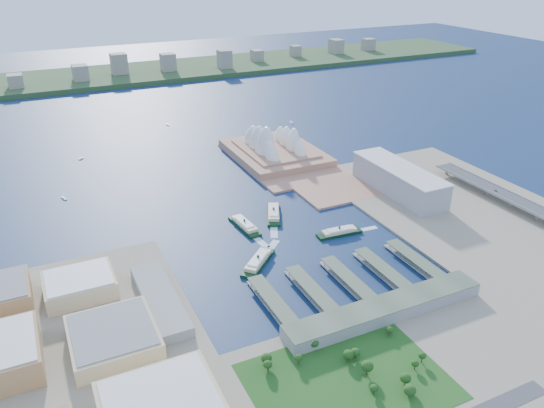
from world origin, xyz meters
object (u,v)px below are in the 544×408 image
ferry_a (244,223)px  ferry_b (274,212)px  ferry_d (339,231)px  opera_house (275,138)px  car_c (496,191)px  ferry_c (258,260)px  toaster_building (399,180)px

ferry_a → ferry_b: size_ratio=0.98×
ferry_a → ferry_d: (94.08, -64.03, -0.45)m
opera_house → car_c: bearing=-55.3°
ferry_c → ferry_d: bearing=-124.0°
ferry_d → car_c: size_ratio=13.61×
ferry_a → ferry_c: (-19.16, -82.84, 0.07)m
opera_house → ferry_d: size_ratio=3.27×
opera_house → ferry_b: opera_house is taller
ferry_b → ferry_a: bearing=-139.2°
opera_house → ferry_b: 210.52m
ferry_a → ferry_d: ferry_a is taller
opera_house → car_c: size_ratio=44.43×
ferry_b → ferry_d: bearing=-32.6°
ferry_a → car_c: (328.95, -75.74, 9.78)m
ferry_b → ferry_c: ferry_b is taller
ferry_c → car_c: bearing=-132.3°
ferry_a → ferry_d: bearing=-39.0°
toaster_building → ferry_c: 261.06m
ferry_a → car_c: 337.70m
ferry_d → toaster_building: bearing=-60.3°
opera_house → ferry_d: (-43.87, -264.09, -26.79)m
car_c → ferry_d: bearing=177.1°
ferry_a → ferry_c: bearing=-107.8°
opera_house → car_c: 335.89m
ferry_a → ferry_c: 85.03m
ferry_c → ferry_d: size_ratio=1.10×
toaster_building → ferry_b: (-182.73, 12.82, -14.71)m
ferry_a → toaster_building: bearing=-4.8°
ferry_a → car_c: bearing=-17.7°
opera_house → ferry_d: 269.04m
toaster_building → ferry_d: (-133.87, -64.09, -15.29)m
opera_house → ferry_c: 324.66m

